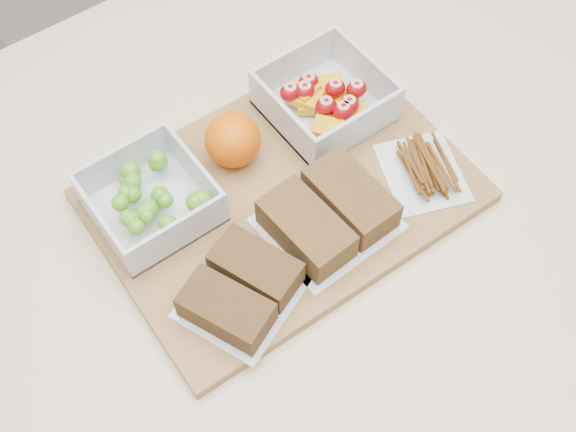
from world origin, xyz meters
The scene contains 9 objects.
ground centered at (0.00, 0.00, 0.00)m, with size 4.00×4.00×0.00m, color gray.
counter centered at (0.00, 0.00, 0.45)m, with size 1.20×0.90×0.90m, color beige.
cutting_board centered at (0.01, 0.02, 0.91)m, with size 0.42×0.30×0.02m, color olive.
grape_container centered at (-0.12, 0.09, 0.94)m, with size 0.13×0.13×0.05m.
fruit_container centered at (0.13, 0.09, 0.94)m, with size 0.13×0.13×0.06m.
orange centered at (0.00, 0.10, 0.95)m, with size 0.07×0.07×0.07m, color #ED5E05.
sandwich_bag_left centered at (-0.10, -0.06, 0.93)m, with size 0.15×0.15×0.04m.
sandwich_bag_center centered at (0.03, -0.04, 0.94)m, with size 0.14×0.13×0.04m.
pretzel_bag centered at (0.16, -0.05, 0.93)m, with size 0.12×0.13×0.02m.
Camera 1 is at (-0.26, -0.36, 1.62)m, focal length 45.00 mm.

